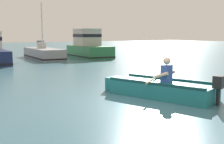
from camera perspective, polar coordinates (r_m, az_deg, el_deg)
ground_plane at (r=7.89m, az=5.65°, el=-5.96°), size 120.00×120.00×0.00m
rowboat_with_person at (r=8.58m, az=9.47°, el=-3.20°), size 2.04×3.64×1.19m
moored_boat_grey at (r=22.39m, az=-13.56°, el=3.60°), size 2.00×5.80×4.23m
moored_boat_green at (r=22.77m, az=-4.70°, el=5.03°), size 2.26×4.66×2.30m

